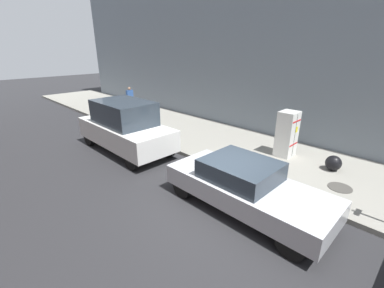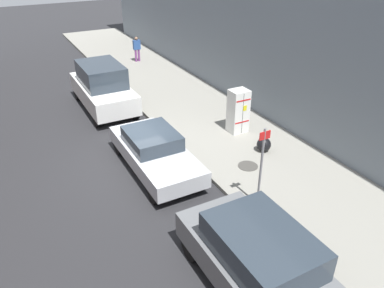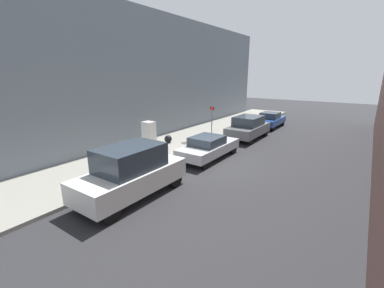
# 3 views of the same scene
# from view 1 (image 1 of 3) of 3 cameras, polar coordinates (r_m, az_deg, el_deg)

# --- Properties ---
(ground_plane) EXTENTS (80.00, 80.00, 0.00)m
(ground_plane) POSITION_cam_1_polar(r_m,az_deg,el_deg) (7.59, 6.85, -13.28)
(ground_plane) COLOR #28282B
(sidewalk_slab) EXTENTS (4.59, 44.00, 0.15)m
(sidewalk_slab) POSITION_cam_1_polar(r_m,az_deg,el_deg) (10.55, 20.29, -3.82)
(sidewalk_slab) COLOR gray
(sidewalk_slab) RESTS_ON ground
(building_facade_near) EXTENTS (2.22, 39.60, 9.34)m
(building_facade_near) POSITION_cam_1_polar(r_m,az_deg,el_deg) (12.91, 30.06, 20.15)
(building_facade_near) COLOR slate
(building_facade_near) RESTS_ON ground
(discarded_refrigerator) EXTENTS (0.74, 0.64, 1.79)m
(discarded_refrigerator) POSITION_cam_1_polar(r_m,az_deg,el_deg) (10.70, 20.32, 2.11)
(discarded_refrigerator) COLOR white
(discarded_refrigerator) RESTS_ON sidewalk_slab
(manhole_cover) EXTENTS (0.70, 0.70, 0.02)m
(manhole_cover) POSITION_cam_1_polar(r_m,az_deg,el_deg) (9.26, 30.03, -8.39)
(manhole_cover) COLOR #47443F
(manhole_cover) RESTS_ON sidewalk_slab
(trash_bag) EXTENTS (0.54, 0.54, 0.54)m
(trash_bag) POSITION_cam_1_polar(r_m,az_deg,el_deg) (10.29, 28.91, -3.73)
(trash_bag) COLOR black
(trash_bag) RESTS_ON sidewalk_slab
(pedestrian_walking_far) EXTENTS (0.45, 0.22, 1.56)m
(pedestrian_walking_far) POSITION_cam_1_polar(r_m,az_deg,el_deg) (18.29, -13.65, 10.11)
(pedestrian_walking_far) COLOR #7A3D7F
(pedestrian_walking_far) RESTS_ON sidewalk_slab
(parked_van_white) EXTENTS (1.99, 4.77, 2.17)m
(parked_van_white) POSITION_cam_1_polar(r_m,az_deg,el_deg) (11.21, -14.64, 3.75)
(parked_van_white) COLOR silver
(parked_van_white) RESTS_ON ground
(parked_sedan_silver) EXTENTS (1.82, 4.54, 1.39)m
(parked_sedan_silver) POSITION_cam_1_polar(r_m,az_deg,el_deg) (7.17, 11.65, -9.04)
(parked_sedan_silver) COLOR silver
(parked_sedan_silver) RESTS_ON ground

